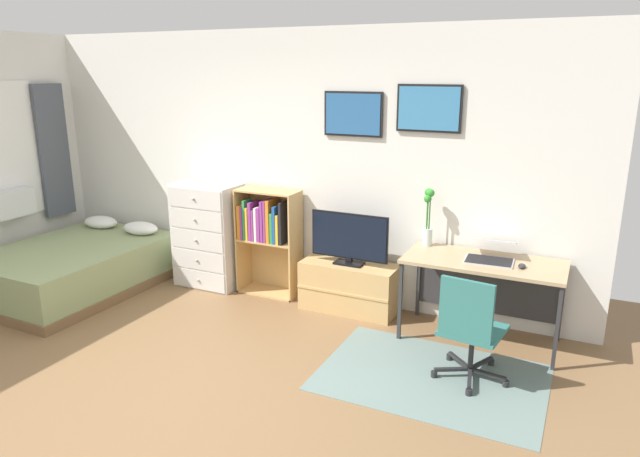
{
  "coord_description": "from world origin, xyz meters",
  "views": [
    {
      "loc": [
        2.79,
        -2.72,
        2.31
      ],
      "look_at": [
        0.77,
        1.5,
        1.01
      ],
      "focal_mm": 32.19,
      "sensor_mm": 36.0,
      "label": 1
    }
  ],
  "objects_px": {
    "office_chair": "(470,327)",
    "bamboo_vase": "(428,218)",
    "bed": "(75,267)",
    "dresser": "(208,235)",
    "television": "(349,239)",
    "bookshelf": "(267,231)",
    "tv_stand": "(349,287)",
    "computer_mouse": "(522,266)",
    "desk": "(485,272)",
    "laptop": "(491,251)"
  },
  "relations": [
    {
      "from": "bed",
      "to": "bookshelf",
      "type": "bearing_deg",
      "value": 23.4
    },
    {
      "from": "bed",
      "to": "office_chair",
      "type": "height_order",
      "value": "office_chair"
    },
    {
      "from": "television",
      "to": "desk",
      "type": "relative_size",
      "value": 0.59
    },
    {
      "from": "bed",
      "to": "bamboo_vase",
      "type": "bearing_deg",
      "value": 13.98
    },
    {
      "from": "television",
      "to": "bamboo_vase",
      "type": "height_order",
      "value": "bamboo_vase"
    },
    {
      "from": "computer_mouse",
      "to": "bamboo_vase",
      "type": "xyz_separation_m",
      "value": [
        -0.87,
        0.27,
        0.24
      ]
    },
    {
      "from": "television",
      "to": "bed",
      "type": "bearing_deg",
      "value": -165.55
    },
    {
      "from": "bed",
      "to": "television",
      "type": "height_order",
      "value": "television"
    },
    {
      "from": "bed",
      "to": "bookshelf",
      "type": "distance_m",
      "value": 2.13
    },
    {
      "from": "bookshelf",
      "to": "tv_stand",
      "type": "distance_m",
      "value": 1.06
    },
    {
      "from": "bookshelf",
      "to": "bamboo_vase",
      "type": "bearing_deg",
      "value": 1.67
    },
    {
      "from": "laptop",
      "to": "desk",
      "type": "bearing_deg",
      "value": 145.55
    },
    {
      "from": "laptop",
      "to": "bamboo_vase",
      "type": "xyz_separation_m",
      "value": [
        -0.6,
        0.15,
        0.19
      ]
    },
    {
      "from": "computer_mouse",
      "to": "bed",
      "type": "bearing_deg",
      "value": -172.56
    },
    {
      "from": "laptop",
      "to": "tv_stand",
      "type": "bearing_deg",
      "value": 174.29
    },
    {
      "from": "dresser",
      "to": "office_chair",
      "type": "bearing_deg",
      "value": -16.05
    },
    {
      "from": "desk",
      "to": "computer_mouse",
      "type": "xyz_separation_m",
      "value": [
        0.31,
        -0.15,
        0.15
      ]
    },
    {
      "from": "tv_stand",
      "to": "dresser",
      "type": "bearing_deg",
      "value": -179.48
    },
    {
      "from": "television",
      "to": "bamboo_vase",
      "type": "relative_size",
      "value": 1.47
    },
    {
      "from": "tv_stand",
      "to": "computer_mouse",
      "type": "distance_m",
      "value": 1.69
    },
    {
      "from": "television",
      "to": "computer_mouse",
      "type": "height_order",
      "value": "television"
    },
    {
      "from": "bed",
      "to": "bamboo_vase",
      "type": "distance_m",
      "value": 3.79
    },
    {
      "from": "desk",
      "to": "laptop",
      "type": "distance_m",
      "value": 0.2
    },
    {
      "from": "bookshelf",
      "to": "laptop",
      "type": "xyz_separation_m",
      "value": [
        2.28,
        -0.1,
        0.13
      ]
    },
    {
      "from": "tv_stand",
      "to": "bookshelf",
      "type": "bearing_deg",
      "value": 177.39
    },
    {
      "from": "bed",
      "to": "television",
      "type": "relative_size",
      "value": 2.48
    },
    {
      "from": "dresser",
      "to": "desk",
      "type": "bearing_deg",
      "value": -0.37
    },
    {
      "from": "television",
      "to": "computer_mouse",
      "type": "bearing_deg",
      "value": -5.67
    },
    {
      "from": "bookshelf",
      "to": "bamboo_vase",
      "type": "relative_size",
      "value": 2.11
    },
    {
      "from": "desk",
      "to": "television",
      "type": "bearing_deg",
      "value": 179.47
    },
    {
      "from": "television",
      "to": "dresser",
      "type": "bearing_deg",
      "value": 179.75
    },
    {
      "from": "bed",
      "to": "computer_mouse",
      "type": "bearing_deg",
      "value": 8.04
    },
    {
      "from": "computer_mouse",
      "to": "office_chair",
      "type": "bearing_deg",
      "value": -110.64
    },
    {
      "from": "dresser",
      "to": "laptop",
      "type": "relative_size",
      "value": 2.51
    },
    {
      "from": "bookshelf",
      "to": "computer_mouse",
      "type": "height_order",
      "value": "bookshelf"
    },
    {
      "from": "tv_stand",
      "to": "laptop",
      "type": "height_order",
      "value": "laptop"
    },
    {
      "from": "laptop",
      "to": "dresser",
      "type": "bearing_deg",
      "value": 175.97
    },
    {
      "from": "bamboo_vase",
      "to": "bed",
      "type": "bearing_deg",
      "value": -166.63
    },
    {
      "from": "tv_stand",
      "to": "office_chair",
      "type": "relative_size",
      "value": 1.1
    },
    {
      "from": "bookshelf",
      "to": "tv_stand",
      "type": "xyz_separation_m",
      "value": [
        0.96,
        -0.04,
        -0.44
      ]
    },
    {
      "from": "tv_stand",
      "to": "bed",
      "type": "bearing_deg",
      "value": -165.13
    },
    {
      "from": "bookshelf",
      "to": "office_chair",
      "type": "height_order",
      "value": "bookshelf"
    },
    {
      "from": "office_chair",
      "to": "bamboo_vase",
      "type": "xyz_separation_m",
      "value": [
        -0.61,
        0.97,
        0.54
      ]
    },
    {
      "from": "office_chair",
      "to": "bamboo_vase",
      "type": "distance_m",
      "value": 1.27
    },
    {
      "from": "dresser",
      "to": "computer_mouse",
      "type": "xyz_separation_m",
      "value": [
        3.26,
        -0.17,
        0.19
      ]
    },
    {
      "from": "desk",
      "to": "computer_mouse",
      "type": "relative_size",
      "value": 12.85
    },
    {
      "from": "tv_stand",
      "to": "desk",
      "type": "height_order",
      "value": "desk"
    },
    {
      "from": "bed",
      "to": "dresser",
      "type": "relative_size",
      "value": 1.72
    },
    {
      "from": "desk",
      "to": "computer_mouse",
      "type": "bearing_deg",
      "value": -25.1
    },
    {
      "from": "bed",
      "to": "television",
      "type": "bearing_deg",
      "value": 15.05
    }
  ]
}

